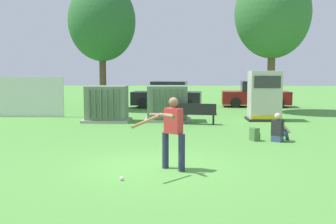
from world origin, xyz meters
name	(u,v)px	position (x,y,z in m)	size (l,w,h in m)	color
ground_plane	(157,167)	(0.00, 0.00, 0.00)	(96.00, 96.00, 0.00)	#51933D
fence_panel	(16,97)	(-7.65, 10.50, 1.00)	(4.80, 0.12, 2.00)	silver
transformer_west	(107,104)	(-2.80, 8.85, 0.79)	(2.10, 1.70, 1.62)	#9E9B93
transformer_mid_west	(168,104)	(-0.03, 9.12, 0.79)	(2.10, 1.70, 1.62)	#9E9B93
generator_enclosure	(264,96)	(4.46, 9.49, 1.14)	(1.60, 1.40, 2.30)	#262626
park_bench	(196,112)	(1.21, 7.92, 0.54)	(1.84, 0.71, 0.92)	black
batter	(172,130)	(0.39, -0.26, 0.98)	(1.15, 1.45, 1.74)	#282D4C
sports_ball	(122,178)	(-0.69, -1.23, 0.04)	(0.09, 0.09, 0.09)	white
seated_spectator	(279,130)	(3.84, 3.80, 0.38)	(0.72, 0.76, 0.96)	#384C75
backpack	(255,134)	(3.06, 3.89, 0.21)	(0.35, 0.37, 0.44)	#4C723F
tree_left	(102,22)	(-4.04, 14.56, 5.12)	(3.91, 3.91, 7.46)	brown
tree_center_left	(273,14)	(5.49, 13.05, 5.34)	(4.08, 4.08, 7.79)	brown
parked_car_leftmost	(167,95)	(-0.28, 15.62, 0.75)	(4.35, 2.24, 1.62)	black
parked_car_left_of_center	(256,95)	(5.30, 16.36, 0.75)	(4.30, 2.11, 1.62)	maroon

